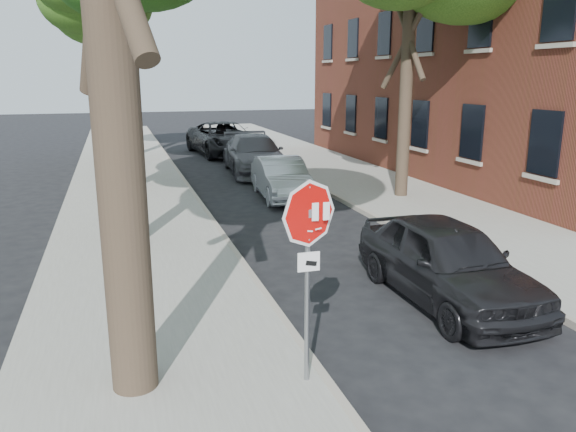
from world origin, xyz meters
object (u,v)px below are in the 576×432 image
(car_a, at_px, (447,261))
(car_b, at_px, (281,178))
(car_c, at_px, (254,155))
(car_d, at_px, (224,138))
(stop_sign, at_px, (308,243))

(car_a, bearing_deg, car_b, 91.98)
(car_b, relative_size, car_c, 0.75)
(car_a, relative_size, car_b, 1.08)
(car_b, relative_size, car_d, 0.67)
(car_a, xyz_separation_m, car_c, (0.00, 14.20, 0.04))
(car_c, bearing_deg, stop_sign, -97.51)
(car_c, xyz_separation_m, car_d, (-0.13, 5.97, 0.05))
(stop_sign, bearing_deg, car_c, 78.52)
(stop_sign, height_order, car_c, stop_sign)
(stop_sign, distance_m, car_a, 4.07)
(stop_sign, height_order, car_b, stop_sign)
(stop_sign, bearing_deg, car_d, 81.87)
(car_a, height_order, car_c, car_c)
(car_c, distance_m, car_d, 5.97)
(car_a, bearing_deg, car_c, 90.02)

